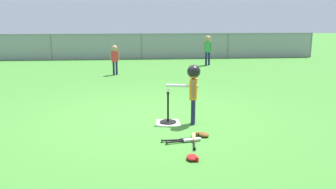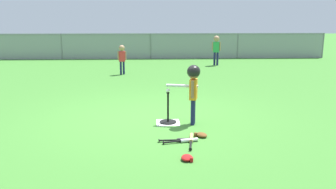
# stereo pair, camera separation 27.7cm
# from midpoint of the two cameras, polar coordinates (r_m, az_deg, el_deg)

# --- Properties ---
(ground_plane) EXTENTS (60.00, 60.00, 0.00)m
(ground_plane) POSITION_cam_midpoint_polar(r_m,az_deg,el_deg) (7.21, -1.88, -3.74)
(ground_plane) COLOR #3D7A2D
(home_plate) EXTENTS (0.44, 0.44, 0.01)m
(home_plate) POSITION_cam_midpoint_polar(r_m,az_deg,el_deg) (6.92, 1.15, -4.42)
(home_plate) COLOR white
(home_plate) RESTS_ON ground_plane
(batting_tee) EXTENTS (0.32, 0.32, 0.59)m
(batting_tee) POSITION_cam_midpoint_polar(r_m,az_deg,el_deg) (6.89, 1.16, -3.75)
(batting_tee) COLOR black
(batting_tee) RESTS_ON ground_plane
(baseball_on_tee) EXTENTS (0.07, 0.07, 0.07)m
(baseball_on_tee) POSITION_cam_midpoint_polar(r_m,az_deg,el_deg) (6.76, 1.18, 0.64)
(baseball_on_tee) COLOR white
(baseball_on_tee) RESTS_ON batting_tee
(batter_child) EXTENTS (0.63, 0.31, 1.12)m
(batter_child) POSITION_cam_midpoint_polar(r_m,az_deg,el_deg) (6.66, 5.15, 1.90)
(batter_child) COLOR #191E4C
(batter_child) RESTS_ON ground_plane
(fielder_near_right) EXTENTS (0.29, 0.20, 1.00)m
(fielder_near_right) POSITION_cam_midpoint_polar(r_m,az_deg,el_deg) (12.34, -6.62, 6.10)
(fielder_near_right) COLOR #191E4C
(fielder_near_right) RESTS_ON ground_plane
(fielder_deep_left) EXTENTS (0.34, 0.23, 1.18)m
(fielder_deep_left) POSITION_cam_midpoint_polar(r_m,az_deg,el_deg) (14.57, 8.16, 7.50)
(fielder_deep_left) COLOR #191E4C
(fielder_deep_left) RESTS_ON ground_plane
(spare_bat_silver) EXTENTS (0.58, 0.19, 0.06)m
(spare_bat_silver) POSITION_cam_midpoint_polar(r_m,az_deg,el_deg) (5.90, 4.13, -7.25)
(spare_bat_silver) COLOR silver
(spare_bat_silver) RESTS_ON ground_plane
(spare_bat_wood) EXTENTS (0.15, 0.70, 0.06)m
(spare_bat_wood) POSITION_cam_midpoint_polar(r_m,az_deg,el_deg) (5.96, 5.02, -7.04)
(spare_bat_wood) COLOR #DBB266
(spare_bat_wood) RESTS_ON ground_plane
(spare_bat_black) EXTENTS (0.60, 0.08, 0.06)m
(spare_bat_black) POSITION_cam_midpoint_polar(r_m,az_deg,el_deg) (5.93, 3.61, -7.15)
(spare_bat_black) COLOR black
(spare_bat_black) RESTS_ON ground_plane
(glove_by_plate) EXTENTS (0.19, 0.24, 0.07)m
(glove_by_plate) POSITION_cam_midpoint_polar(r_m,az_deg,el_deg) (5.22, 4.56, -9.90)
(glove_by_plate) COLOR #B21919
(glove_by_plate) RESTS_ON ground_plane
(glove_near_bats) EXTENTS (0.25, 0.27, 0.07)m
(glove_near_bats) POSITION_cam_midpoint_polar(r_m,az_deg,el_deg) (6.17, 6.55, -6.34)
(glove_near_bats) COLOR brown
(glove_near_bats) RESTS_ON ground_plane
(outfield_fence) EXTENTS (16.06, 0.06, 1.15)m
(outfield_fence) POSITION_cam_midpoint_polar(r_m,az_deg,el_deg) (16.61, -2.28, 7.75)
(outfield_fence) COLOR slate
(outfield_fence) RESTS_ON ground_plane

